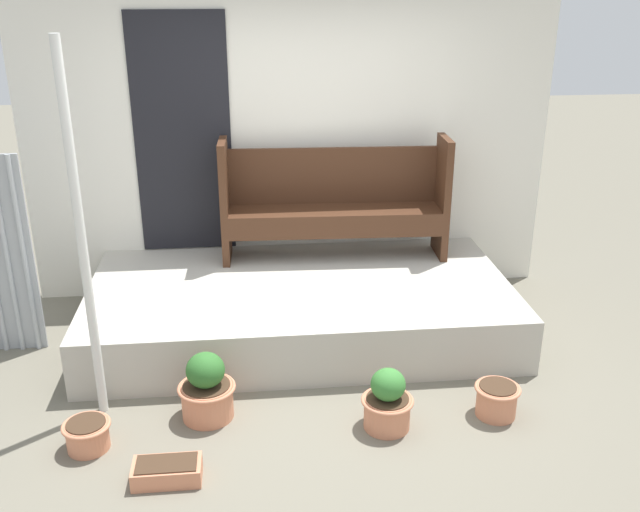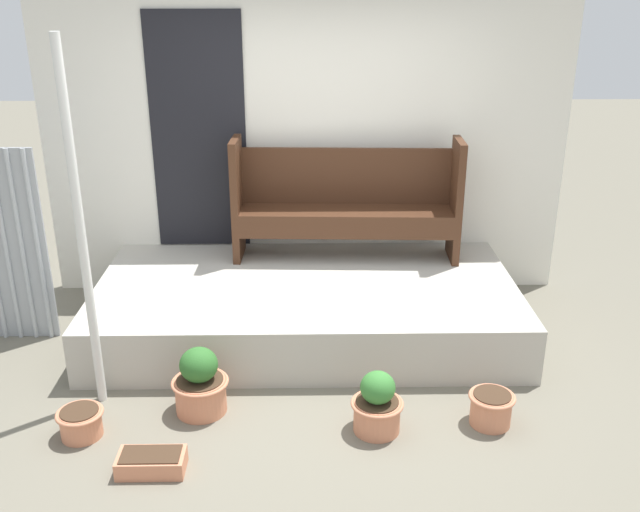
% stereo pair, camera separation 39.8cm
% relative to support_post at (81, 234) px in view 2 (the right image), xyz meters
% --- Properties ---
extents(ground_plane, '(24.00, 24.00, 0.00)m').
position_rel_support_post_xyz_m(ground_plane, '(1.42, 0.11, -1.20)').
color(ground_plane, '#706B5B').
extents(porch_slab, '(3.30, 1.73, 0.43)m').
position_rel_support_post_xyz_m(porch_slab, '(1.39, 0.98, -0.99)').
color(porch_slab, '#B7B2A5').
rests_on(porch_slab, ground_plane).
extents(house_wall, '(4.50, 0.08, 2.60)m').
position_rel_support_post_xyz_m(house_wall, '(1.35, 1.87, 0.11)').
color(house_wall, white).
rests_on(house_wall, ground_plane).
extents(support_post, '(0.06, 0.06, 2.40)m').
position_rel_support_post_xyz_m(support_post, '(0.00, 0.00, 0.00)').
color(support_post, silver).
rests_on(support_post, ground_plane).
extents(bench, '(1.90, 0.47, 1.02)m').
position_rel_support_post_xyz_m(bench, '(1.73, 1.55, -0.26)').
color(bench, '#422616').
rests_on(bench, porch_slab).
extents(flower_pot_left, '(0.29, 0.29, 0.18)m').
position_rel_support_post_xyz_m(flower_pot_left, '(-0.02, -0.41, -1.10)').
color(flower_pot_left, tan).
rests_on(flower_pot_left, ground_plane).
extents(flower_pot_middle, '(0.38, 0.38, 0.46)m').
position_rel_support_post_xyz_m(flower_pot_middle, '(0.70, -0.15, -1.00)').
color(flower_pot_middle, tan).
rests_on(flower_pot_middle, ground_plane).
extents(flower_pot_right, '(0.34, 0.34, 0.42)m').
position_rel_support_post_xyz_m(flower_pot_right, '(1.83, -0.38, -1.02)').
color(flower_pot_right, tan).
rests_on(flower_pot_right, ground_plane).
extents(flower_pot_far_right, '(0.30, 0.30, 0.22)m').
position_rel_support_post_xyz_m(flower_pot_far_right, '(2.57, -0.33, -1.08)').
color(flower_pot_far_right, tan).
rests_on(flower_pot_far_right, ground_plane).
extents(planter_box_rect, '(0.39, 0.20, 0.12)m').
position_rel_support_post_xyz_m(planter_box_rect, '(0.49, -0.76, -1.14)').
color(planter_box_rect, tan).
rests_on(planter_box_rect, ground_plane).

